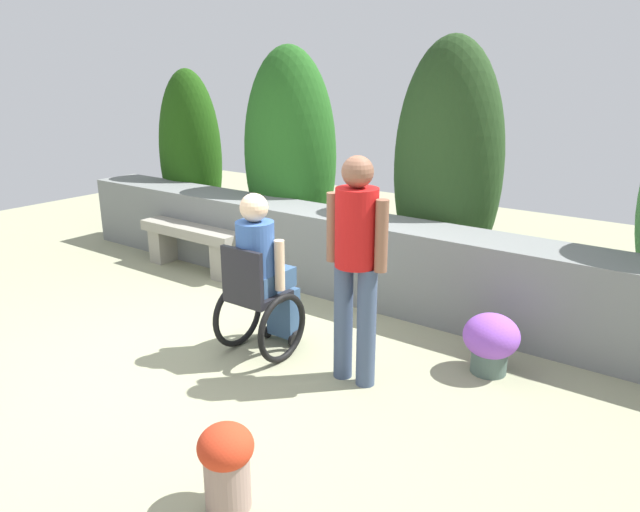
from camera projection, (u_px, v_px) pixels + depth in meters
The scene contains 8 objects.
ground_plane at pixel (220, 357), 4.75m from camera, with size 13.40×13.40×0.00m, color gray.
stone_retaining_wall at pixel (346, 254), 6.03m from camera, with size 7.59×0.59×0.83m, color slate.
hedge_backdrop at pixel (419, 171), 6.04m from camera, with size 7.24×0.98×2.55m.
stone_bench at pixel (193, 240), 6.78m from camera, with size 1.40×0.37×0.52m.
person_in_wheelchair at pixel (261, 280), 4.67m from camera, with size 0.53×0.66×1.33m.
person_standing_companion at pixel (356, 257), 4.12m from camera, with size 0.49×0.30×1.67m.
flower_pot_purple_near at pixel (491, 341), 4.44m from camera, with size 0.42×0.42×0.47m.
flower_pot_terracotta_by_wall at pixel (226, 462), 3.05m from camera, with size 0.30×0.30×0.49m.
Camera 1 is at (3.18, -2.98, 2.21)m, focal length 33.04 mm.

